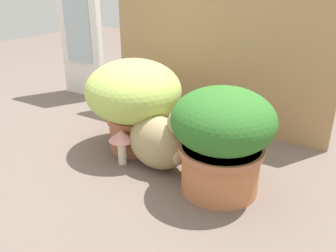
{
  "coord_description": "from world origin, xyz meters",
  "views": [
    {
      "loc": [
        0.79,
        -1.03,
        0.73
      ],
      "look_at": [
        0.13,
        0.05,
        0.18
      ],
      "focal_mm": 37.85,
      "sensor_mm": 36.0,
      "label": 1
    }
  ],
  "objects_px": {
    "leafy_planter": "(222,137)",
    "mushroom_ornament_pink": "(121,139)",
    "grass_planter": "(134,98)",
    "cat": "(162,141)"
  },
  "relations": [
    {
      "from": "leafy_planter",
      "to": "mushroom_ornament_pink",
      "type": "distance_m",
      "value": 0.43
    },
    {
      "from": "cat",
      "to": "mushroom_ornament_pink",
      "type": "height_order",
      "value": "cat"
    },
    {
      "from": "leafy_planter",
      "to": "cat",
      "type": "distance_m",
      "value": 0.28
    },
    {
      "from": "cat",
      "to": "mushroom_ornament_pink",
      "type": "bearing_deg",
      "value": -161.11
    },
    {
      "from": "leafy_planter",
      "to": "mushroom_ornament_pink",
      "type": "height_order",
      "value": "leafy_planter"
    },
    {
      "from": "cat",
      "to": "mushroom_ornament_pink",
      "type": "xyz_separation_m",
      "value": [
        -0.16,
        -0.05,
        -0.01
      ]
    },
    {
      "from": "grass_planter",
      "to": "leafy_planter",
      "type": "xyz_separation_m",
      "value": [
        0.46,
        -0.11,
        -0.03
      ]
    },
    {
      "from": "grass_planter",
      "to": "cat",
      "type": "bearing_deg",
      "value": -25.06
    },
    {
      "from": "cat",
      "to": "mushroom_ornament_pink",
      "type": "distance_m",
      "value": 0.17
    },
    {
      "from": "grass_planter",
      "to": "cat",
      "type": "xyz_separation_m",
      "value": [
        0.2,
        -0.09,
        -0.12
      ]
    }
  ]
}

